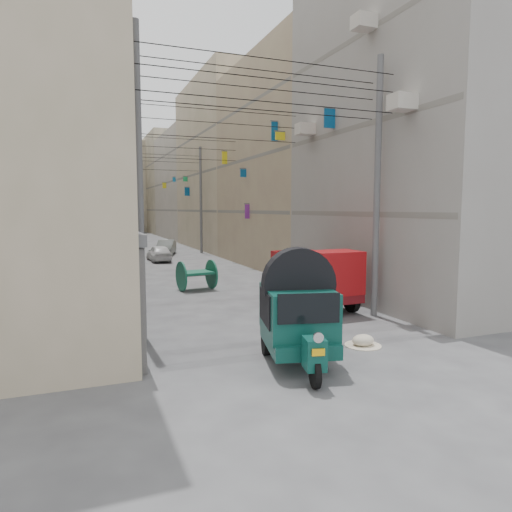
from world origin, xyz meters
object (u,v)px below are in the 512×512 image
feed_sack (363,340)px  tonga_cart (289,291)px  auto_rickshaw (298,312)px  distant_car_white (159,253)px  mini_truck (321,280)px  distant_car_green (127,242)px  second_cart (197,274)px  horse (279,293)px  distant_car_grey (166,247)px

feed_sack → tonga_cart: bearing=90.8°
auto_rickshaw → distant_car_white: bearing=102.3°
auto_rickshaw → mini_truck: (3.13, 4.60, -0.17)m
distant_car_white → distant_car_green: 10.97m
mini_truck → auto_rickshaw: bearing=-126.2°
tonga_cart → distant_car_white: 16.15m
second_cart → feed_sack: 9.34m
auto_rickshaw → tonga_cart: bearing=80.2°
second_cart → distant_car_green: bearing=84.0°
horse → distant_car_grey: bearing=-71.1°
second_cart → distant_car_grey: (1.41, 15.18, -0.12)m
second_cart → horse: horse is taller
feed_sack → distant_car_white: bearing=94.9°
horse → distant_car_grey: 20.67m
mini_truck → feed_sack: 4.25m
feed_sack → horse: bearing=100.4°
distant_car_white → distant_car_green: distant_car_green is taller
feed_sack → distant_car_white: 20.33m
distant_car_green → tonga_cart: bearing=93.2°
tonga_cart → distant_car_white: tonga_cart is taller
mini_truck → tonga_cart: bearing=169.9°
auto_rickshaw → mini_truck: mini_truck is taller
tonga_cart → distant_car_grey: 20.11m
second_cart → distant_car_white: size_ratio=0.50×
tonga_cart → mini_truck: mini_truck is taller
second_cart → feed_sack: size_ratio=2.77×
mini_truck → distant_car_grey: bearing=92.6°
mini_truck → feed_sack: size_ratio=6.56×
horse → distant_car_white: bearing=-67.1°
mini_truck → second_cart: size_ratio=2.37×
second_cart → feed_sack: bearing=-85.6°
auto_rickshaw → second_cart: size_ratio=1.84×
feed_sack → distant_car_grey: distant_car_grey is taller
mini_truck → distant_car_grey: mini_truck is taller
distant_car_grey → horse: bearing=-73.0°
distant_car_grey → tonga_cart: bearing=-71.3°
distant_car_green → mini_truck: bearing=95.5°
tonga_cart → distant_car_green: tonga_cart is taller
mini_truck → distant_car_grey: size_ratio=1.12×
auto_rickshaw → mini_truck: size_ratio=0.78×
tonga_cart → distant_car_grey: size_ratio=0.92×
mini_truck → horse: bearing=-168.6°
distant_car_white → distant_car_grey: 4.21m
auto_rickshaw → distant_car_grey: size_ratio=0.87×
feed_sack → distant_car_grey: 24.30m
auto_rickshaw → feed_sack: (2.08, 0.57, -1.01)m
feed_sack → horse: horse is taller
distant_car_white → distant_car_green: (-0.97, 10.92, 0.00)m
auto_rickshaw → distant_car_green: auto_rickshaw is taller
tonga_cart → distant_car_green: 27.11m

